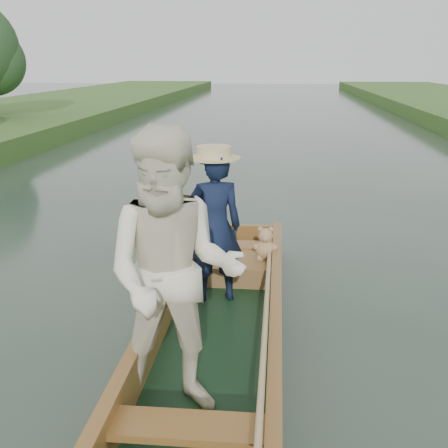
{
  "coord_description": "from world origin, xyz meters",
  "views": [
    {
      "loc": [
        0.49,
        -4.49,
        2.44
      ],
      "look_at": [
        0.0,
        0.6,
        0.95
      ],
      "focal_mm": 45.0,
      "sensor_mm": 36.0,
      "label": 1
    }
  ],
  "objects": [
    {
      "name": "ground",
      "position": [
        0.0,
        0.0,
        0.0
      ],
      "size": [
        120.0,
        120.0,
        0.0
      ],
      "primitive_type": "plane",
      "color": "#283D30",
      "rests_on": "ground"
    },
    {
      "name": "trees_far",
      "position": [
        -2.1,
        10.97,
        2.56
      ],
      "size": [
        22.77,
        11.91,
        4.44
      ],
      "color": "#47331E",
      "rests_on": "ground"
    },
    {
      "name": "punt",
      "position": [
        -0.1,
        -0.34,
        0.72
      ],
      "size": [
        1.24,
        5.0,
        2.06
      ],
      "color": "black",
      "rests_on": "ground"
    }
  ]
}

